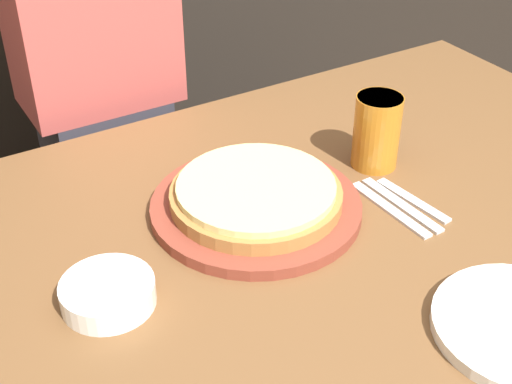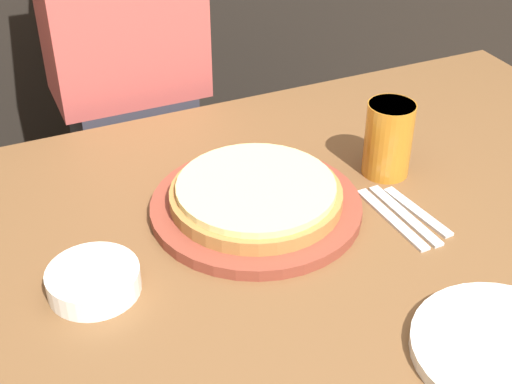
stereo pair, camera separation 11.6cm
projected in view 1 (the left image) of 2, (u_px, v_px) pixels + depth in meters
dining_table at (312, 378)px, 1.35m from camera, size 1.43×0.97×0.71m
pizza_on_board at (256, 200)px, 1.17m from camera, size 0.35×0.35×0.06m
beer_glass at (377, 129)px, 1.27m from camera, size 0.08×0.08×0.14m
side_bowl at (108, 293)px, 0.99m from camera, size 0.13×0.13×0.04m
fork at (390, 209)px, 1.19m from camera, size 0.02×0.18×0.00m
dinner_knife at (401, 205)px, 1.20m from camera, size 0.03×0.18×0.00m
spoon at (413, 200)px, 1.21m from camera, size 0.03×0.16×0.00m
diner_person at (103, 110)px, 1.59m from camera, size 0.33×0.21×1.32m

